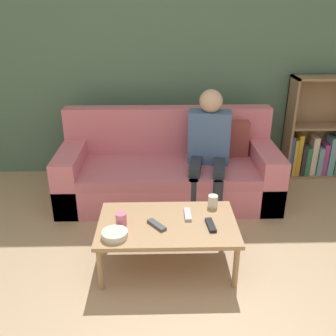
# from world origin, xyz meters

# --- Properties ---
(wall_back) EXTENTS (12.00, 0.06, 2.60)m
(wall_back) POSITION_xyz_m (0.00, 2.64, 1.30)
(wall_back) COLOR #4C6B56
(wall_back) RESTS_ON ground_plane
(couch) EXTENTS (2.09, 0.85, 0.85)m
(couch) POSITION_xyz_m (0.15, 1.98, 0.28)
(couch) COLOR #D1707F
(couch) RESTS_ON ground_plane
(bookshelf) EXTENTS (0.73, 0.28, 1.11)m
(bookshelf) POSITION_xyz_m (1.81, 2.48, 0.41)
(bookshelf) COLOR #8E7051
(bookshelf) RESTS_ON ground_plane
(coffee_table) EXTENTS (1.00, 0.61, 0.36)m
(coffee_table) POSITION_xyz_m (0.11, 0.89, 0.33)
(coffee_table) COLOR #A87F56
(coffee_table) RESTS_ON ground_plane
(person_adult) EXTENTS (0.44, 0.65, 1.09)m
(person_adult) POSITION_xyz_m (0.53, 1.90, 0.62)
(person_adult) COLOR #282D38
(person_adult) RESTS_ON ground_plane
(cup_near) EXTENTS (0.08, 0.08, 0.09)m
(cup_near) POSITION_xyz_m (0.47, 1.11, 0.41)
(cup_near) COLOR silver
(cup_near) RESTS_ON coffee_table
(cup_far) EXTENTS (0.08, 0.08, 0.10)m
(cup_far) POSITION_xyz_m (-0.22, 0.86, 0.41)
(cup_far) COLOR pink
(cup_far) RESTS_ON coffee_table
(tv_remote_0) EXTENTS (0.14, 0.16, 0.02)m
(tv_remote_0) POSITION_xyz_m (0.03, 0.85, 0.37)
(tv_remote_0) COLOR #47474C
(tv_remote_0) RESTS_ON coffee_table
(tv_remote_1) EXTENTS (0.05, 0.17, 0.02)m
(tv_remote_1) POSITION_xyz_m (0.26, 0.98, 0.37)
(tv_remote_1) COLOR #B7B7BC
(tv_remote_1) RESTS_ON coffee_table
(tv_remote_2) EXTENTS (0.07, 0.17, 0.02)m
(tv_remote_2) POSITION_xyz_m (0.42, 0.83, 0.37)
(tv_remote_2) COLOR black
(tv_remote_2) RESTS_ON coffee_table
(snack_bowl) EXTENTS (0.18, 0.18, 0.05)m
(snack_bowl) POSITION_xyz_m (-0.25, 0.72, 0.38)
(snack_bowl) COLOR beige
(snack_bowl) RESTS_ON coffee_table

